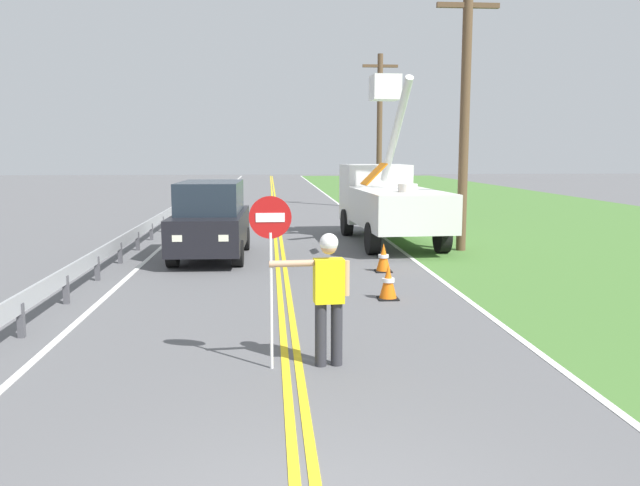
# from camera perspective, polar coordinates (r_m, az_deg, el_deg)

# --- Properties ---
(grass_verge_right) EXTENTS (16.00, 110.00, 0.01)m
(grass_verge_right) POSITION_cam_1_polar(r_m,az_deg,el_deg) (27.12, 21.53, 1.34)
(grass_verge_right) COLOR #477533
(grass_verge_right) RESTS_ON ground
(centerline_yellow_left) EXTENTS (0.11, 110.00, 0.01)m
(centerline_yellow_left) POSITION_cam_1_polar(r_m,az_deg,el_deg) (24.37, -4.01, 1.20)
(centerline_yellow_left) COLOR yellow
(centerline_yellow_left) RESTS_ON ground
(centerline_yellow_right) EXTENTS (0.11, 110.00, 0.01)m
(centerline_yellow_right) POSITION_cam_1_polar(r_m,az_deg,el_deg) (24.38, -3.59, 1.20)
(centerline_yellow_right) COLOR yellow
(centerline_yellow_right) RESTS_ON ground
(edge_line_right) EXTENTS (0.12, 110.00, 0.01)m
(edge_line_right) POSITION_cam_1_polar(r_m,az_deg,el_deg) (24.68, 4.59, 1.27)
(edge_line_right) COLOR silver
(edge_line_right) RESTS_ON ground
(edge_line_left) EXTENTS (0.12, 110.00, 0.01)m
(edge_line_left) POSITION_cam_1_polar(r_m,az_deg,el_deg) (24.60, -12.22, 1.09)
(edge_line_left) COLOR silver
(edge_line_left) RESTS_ON ground
(flagger_worker) EXTENTS (1.09, 0.27, 1.83)m
(flagger_worker) POSITION_cam_1_polar(r_m,az_deg,el_deg) (8.73, 0.71, -4.22)
(flagger_worker) COLOR #2D2D33
(flagger_worker) RESTS_ON ground
(stop_sign_paddle) EXTENTS (0.56, 0.04, 2.33)m
(stop_sign_paddle) POSITION_cam_1_polar(r_m,az_deg,el_deg) (8.52, -4.39, -0.02)
(stop_sign_paddle) COLOR silver
(stop_sign_paddle) RESTS_ON ground
(utility_bucket_truck) EXTENTS (2.67, 6.91, 5.37)m
(utility_bucket_truck) POSITION_cam_1_polar(r_m,az_deg,el_deg) (21.06, 5.97, 3.94)
(utility_bucket_truck) COLOR silver
(utility_bucket_truck) RESTS_ON ground
(oncoming_suv_nearest) EXTENTS (2.01, 4.65, 2.10)m
(oncoming_suv_nearest) POSITION_cam_1_polar(r_m,az_deg,el_deg) (17.96, -9.60, 2.05)
(oncoming_suv_nearest) COLOR black
(oncoming_suv_nearest) RESTS_ON ground
(utility_pole_near) EXTENTS (1.80, 0.28, 7.60)m
(utility_pole_near) POSITION_cam_1_polar(r_m,az_deg,el_deg) (19.49, 12.65, 11.03)
(utility_pole_near) COLOR brown
(utility_pole_near) RESTS_ON ground
(utility_pole_mid) EXTENTS (1.80, 0.28, 7.81)m
(utility_pole_mid) POSITION_cam_1_polar(r_m,az_deg,el_deg) (33.75, 5.27, 10.01)
(utility_pole_mid) COLOR brown
(utility_pole_mid) RESTS_ON ground
(traffic_cone_lead) EXTENTS (0.40, 0.40, 0.70)m
(traffic_cone_lead) POSITION_cam_1_polar(r_m,az_deg,el_deg) (12.88, 6.03, -3.49)
(traffic_cone_lead) COLOR orange
(traffic_cone_lead) RESTS_ON ground
(traffic_cone_mid) EXTENTS (0.40, 0.40, 0.70)m
(traffic_cone_mid) POSITION_cam_1_polar(r_m,az_deg,el_deg) (15.81, 5.62, -1.34)
(traffic_cone_mid) COLOR orange
(traffic_cone_mid) RESTS_ON ground
(guardrail_left_shoulder) EXTENTS (0.10, 32.00, 0.71)m
(guardrail_left_shoulder) POSITION_cam_1_polar(r_m,az_deg,el_deg) (21.00, -15.21, 1.25)
(guardrail_left_shoulder) COLOR #9EA0A3
(guardrail_left_shoulder) RESTS_ON ground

